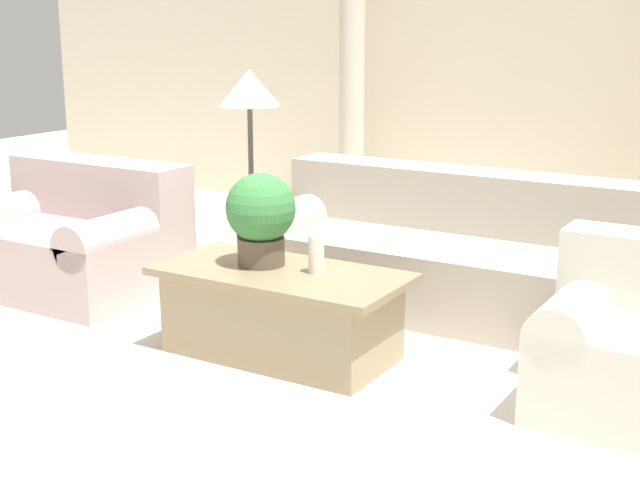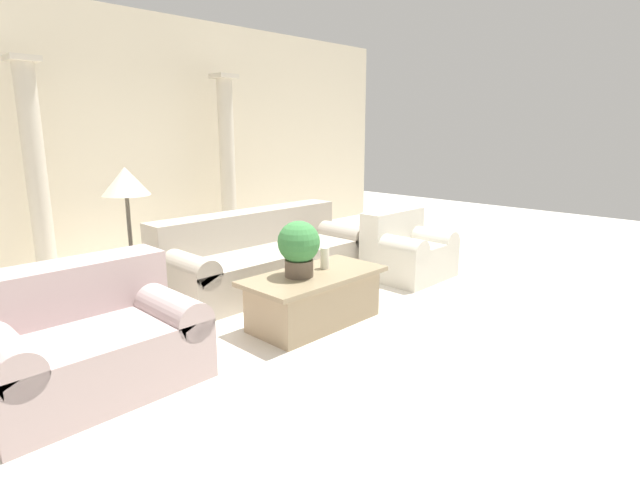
% 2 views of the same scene
% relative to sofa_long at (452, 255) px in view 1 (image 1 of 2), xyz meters
% --- Properties ---
extents(ground_plane, '(16.00, 16.00, 0.00)m').
position_rel_sofa_long_xyz_m(ground_plane, '(-0.56, -0.91, -0.32)').
color(ground_plane, silver).
extents(wall_back, '(10.00, 0.06, 3.20)m').
position_rel_sofa_long_xyz_m(wall_back, '(-0.56, 2.24, 1.28)').
color(wall_back, beige).
rests_on(wall_back, ground_plane).
extents(sofa_long, '(2.41, 0.98, 0.80)m').
position_rel_sofa_long_xyz_m(sofa_long, '(0.00, 0.00, 0.00)').
color(sofa_long, '#ADA393').
rests_on(sofa_long, ground_plane).
extents(loveseat, '(1.33, 0.98, 0.80)m').
position_rel_sofa_long_xyz_m(loveseat, '(-2.27, -0.88, 0.01)').
color(loveseat, '#B7A19F').
rests_on(loveseat, ground_plane).
extents(coffee_table, '(1.30, 0.64, 0.46)m').
position_rel_sofa_long_xyz_m(coffee_table, '(-0.43, -1.23, -0.08)').
color(coffee_table, '#998466').
rests_on(coffee_table, ground_plane).
extents(potted_plant, '(0.36, 0.36, 0.48)m').
position_rel_sofa_long_xyz_m(potted_plant, '(-0.58, -1.19, 0.41)').
color(potted_plant, brown).
rests_on(potted_plant, coffee_table).
extents(pillar_candle, '(0.08, 0.08, 0.20)m').
position_rel_sofa_long_xyz_m(pillar_candle, '(-0.25, -1.18, 0.24)').
color(pillar_candle, silver).
rests_on(pillar_candle, coffee_table).
extents(floor_lamp, '(0.41, 0.41, 1.38)m').
position_rel_sofa_long_xyz_m(floor_lamp, '(-1.50, 0.02, 0.86)').
color(floor_lamp, '#4C473D').
rests_on(floor_lamp, ground_plane).
extents(column_left, '(0.30, 0.30, 2.44)m').
position_rel_sofa_long_xyz_m(column_left, '(-1.68, 1.78, 0.93)').
color(column_left, beige).
rests_on(column_left, ground_plane).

